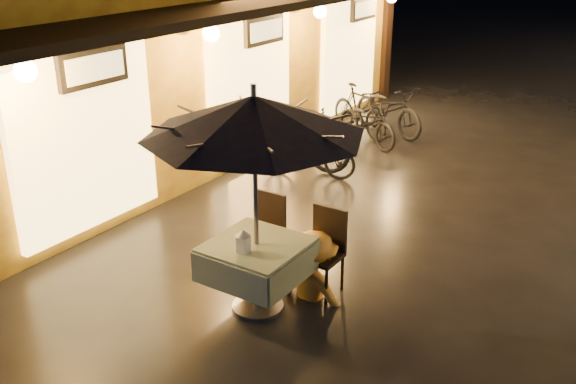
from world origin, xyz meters
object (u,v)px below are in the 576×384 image
Objects in this scene: cafe_table at (257,260)px; table_lantern at (243,240)px; person_orange at (254,224)px; person_yellow at (314,235)px; patio_umbrella at (254,116)px; bicycle_0 at (310,153)px.

cafe_table is 0.40m from table_lantern.
person_yellow reaches higher than person_orange.
patio_umbrella reaches higher than person_yellow.
cafe_table is 1.56m from patio_umbrella.
patio_umbrella is 1.66× the size of person_yellow.
person_orange is at bearing 118.89° from table_lantern.
person_orange is (-0.41, 0.74, -0.23)m from table_lantern.
person_yellow is (0.36, 0.57, 0.15)m from cafe_table.
person_orange is (-0.41, 0.52, 0.11)m from cafe_table.
bicycle_0 reaches higher than cafe_table.
patio_umbrella is 9.84× the size of table_lantern.
table_lantern is at bearing 100.53° from person_orange.
cafe_table is at bearing -135.00° from patio_umbrella.
person_yellow is (0.77, 0.05, 0.05)m from person_orange.
bicycle_0 is (-1.60, 3.70, -1.74)m from patio_umbrella.
bicycle_0 is at bearing -54.78° from person_yellow.
cafe_table is 3.96× the size of table_lantern.
patio_umbrella is (0.00, 0.00, 1.56)m from cafe_table.
patio_umbrella reaches higher than person_orange.
table_lantern reaches higher than bicycle_0.
table_lantern is at bearing -90.00° from patio_umbrella.
table_lantern is 0.89m from person_yellow.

